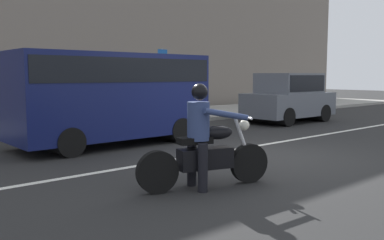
{
  "coord_description": "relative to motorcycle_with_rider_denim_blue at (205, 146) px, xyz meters",
  "views": [
    {
      "loc": [
        -6.99,
        -5.76,
        1.73
      ],
      "look_at": [
        -2.36,
        -0.43,
        0.98
      ],
      "focal_mm": 39.45,
      "sensor_mm": 36.0,
      "label": 1
    }
  ],
  "objects": [
    {
      "name": "parked_hatchback_slate_gray",
      "position": [
        8.54,
        4.68,
        0.27
      ],
      "size": [
        3.62,
        1.76,
        1.8
      ],
      "color": "slate",
      "rests_on": "ground_plane"
    },
    {
      "name": "sidewalk_slab",
      "position": [
        2.67,
        9.09,
        -0.59
      ],
      "size": [
        40.0,
        4.4,
        0.14
      ],
      "primitive_type": "cube",
      "color": "#99968E",
      "rests_on": "ground_plane"
    },
    {
      "name": "motorcycle_with_rider_denim_blue",
      "position": [
        0.0,
        0.0,
        0.0
      ],
      "size": [
        2.13,
        0.9,
        1.6
      ],
      "color": "black",
      "rests_on": "ground_plane"
    },
    {
      "name": "street_sign_post",
      "position": [
        5.64,
        8.55,
        1.06
      ],
      "size": [
        0.44,
        0.08,
        2.61
      ],
      "color": "gray",
      "rests_on": "sidewalk_slab"
    },
    {
      "name": "lane_marking_stripe",
      "position": [
        2.65,
        1.99,
        -0.65
      ],
      "size": [
        18.0,
        0.14,
        0.01
      ],
      "primitive_type": "cube",
      "color": "silver",
      "rests_on": "ground_plane"
    },
    {
      "name": "pedestrian_bystander",
      "position": [
        7.06,
        9.58,
        0.47
      ],
      "size": [
        0.34,
        0.34,
        1.69
      ],
      "color": "black",
      "rests_on": "sidewalk_slab"
    },
    {
      "name": "parked_van_navy",
      "position": [
        1.0,
        4.51,
        0.65
      ],
      "size": [
        4.84,
        1.96,
        2.25
      ],
      "color": "#11194C",
      "rests_on": "ground_plane"
    },
    {
      "name": "ground_plane",
      "position": [
        2.67,
        1.09,
        -0.66
      ],
      "size": [
        80.0,
        80.0,
        0.0
      ],
      "primitive_type": "plane",
      "color": "#262626"
    }
  ]
}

